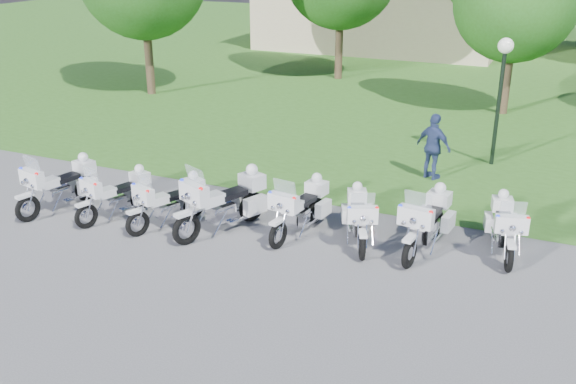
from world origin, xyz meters
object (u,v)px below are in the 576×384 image
at_px(motorcycle_4, 301,207).
at_px(motorcycle_5, 359,217).
at_px(motorcycle_1, 118,194).
at_px(lamp_post, 503,69).
at_px(motorcycle_3, 225,201).
at_px(motorcycle_2, 170,201).
at_px(motorcycle_6, 427,221).
at_px(motorcycle_0, 61,184).
at_px(motorcycle_7, 505,226).
at_px(bystander_c, 434,147).

bearing_deg(motorcycle_4, motorcycle_5, -166.05).
height_order(motorcycle_1, lamp_post, lamp_post).
bearing_deg(motorcycle_4, motorcycle_3, 27.88).
height_order(motorcycle_2, motorcycle_6, motorcycle_6).
relative_size(motorcycle_1, motorcycle_2, 1.01).
bearing_deg(motorcycle_6, motorcycle_3, 18.37).
relative_size(motorcycle_0, motorcycle_4, 1.02).
relative_size(motorcycle_0, lamp_post, 0.62).
distance_m(motorcycle_3, motorcycle_7, 6.15).
xyz_separation_m(motorcycle_4, bystander_c, (1.97, 4.78, 0.30)).
relative_size(motorcycle_3, bystander_c, 1.31).
xyz_separation_m(motorcycle_5, motorcycle_7, (3.00, 0.76, 0.01)).
distance_m(motorcycle_3, bystander_c, 6.45).
bearing_deg(motorcycle_0, motorcycle_7, -156.93).
xyz_separation_m(motorcycle_0, motorcycle_5, (7.31, 1.21, -0.06)).
relative_size(motorcycle_2, motorcycle_3, 0.83).
bearing_deg(motorcycle_1, motorcycle_5, -151.21).
bearing_deg(motorcycle_6, lamp_post, -88.07).
height_order(motorcycle_6, bystander_c, bystander_c).
relative_size(motorcycle_0, motorcycle_5, 1.15).
height_order(motorcycle_0, bystander_c, bystander_c).
bearing_deg(motorcycle_0, motorcycle_6, -158.58).
xyz_separation_m(motorcycle_1, motorcycle_6, (7.17, 1.26, 0.07)).
distance_m(motorcycle_0, motorcycle_5, 7.41).
distance_m(motorcycle_4, bystander_c, 5.18).
height_order(lamp_post, bystander_c, lamp_post).
bearing_deg(motorcycle_1, lamp_post, -116.80).
distance_m(motorcycle_0, lamp_post, 12.39).
bearing_deg(motorcycle_4, bystander_c, -103.66).
height_order(motorcycle_5, bystander_c, bystander_c).
distance_m(motorcycle_0, bystander_c, 9.88).
distance_m(motorcycle_4, motorcycle_7, 4.43).
height_order(motorcycle_3, lamp_post, lamp_post).
height_order(motorcycle_0, motorcycle_3, motorcycle_3).
distance_m(motorcycle_2, motorcycle_5, 4.39).
distance_m(motorcycle_4, motorcycle_6, 2.81).
bearing_deg(motorcycle_1, motorcycle_7, -149.89).
bearing_deg(bystander_c, motorcycle_3, 80.67).
height_order(motorcycle_5, lamp_post, lamp_post).
xyz_separation_m(lamp_post, bystander_c, (-1.39, -1.98, -1.91)).
bearing_deg(motorcycle_0, motorcycle_1, -162.19).
height_order(motorcycle_0, motorcycle_6, motorcycle_6).
xyz_separation_m(motorcycle_2, motorcycle_7, (7.29, 1.71, -0.00)).
height_order(motorcycle_4, motorcycle_5, motorcycle_4).
height_order(motorcycle_3, motorcycle_7, motorcycle_3).
distance_m(motorcycle_1, motorcycle_4, 4.47).
bearing_deg(lamp_post, motorcycle_4, -116.37).
bearing_deg(motorcycle_3, bystander_c, -100.92).
height_order(motorcycle_4, motorcycle_6, motorcycle_6).
xyz_separation_m(motorcycle_0, motorcycle_1, (1.59, 0.16, -0.06)).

